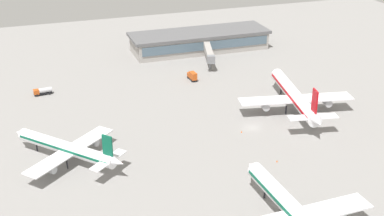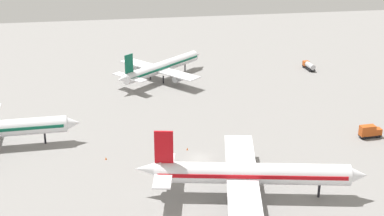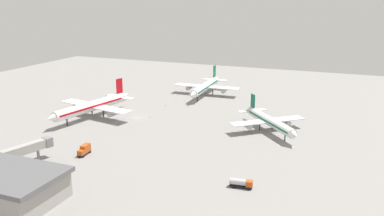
{
  "view_description": "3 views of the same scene",
  "coord_description": "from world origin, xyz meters",
  "px_view_note": "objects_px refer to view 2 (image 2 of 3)",
  "views": [
    {
      "loc": [
        65.16,
        133.09,
        73.43
      ],
      "look_at": [
        16.17,
        -10.5,
        4.51
      ],
      "focal_mm": 49.51,
      "sensor_mm": 36.0,
      "label": 1
    },
    {
      "loc": [
        -116.71,
        19.69,
        60.68
      ],
      "look_at": [
        18.02,
        -1.13,
        5.28
      ],
      "focal_mm": 53.06,
      "sensor_mm": 36.0,
      "label": 2
    },
    {
      "loc": [
        85.01,
        -146.71,
        50.96
      ],
      "look_at": [
        24.02,
        3.04,
        6.05
      ],
      "focal_mm": 37.62,
      "sensor_mm": 36.0,
      "label": 3
    }
  ],
  "objects_px": {
    "catering_truck": "(370,131)",
    "safety_cone_near_gate": "(187,149)",
    "safety_cone_mid_apron": "(106,158)",
    "airplane_distant": "(161,67)",
    "airplane_at_gate": "(249,173)",
    "fuel_truck": "(309,66)"
  },
  "relations": [
    {
      "from": "fuel_truck",
      "to": "safety_cone_mid_apron",
      "type": "relative_size",
      "value": 10.8
    },
    {
      "from": "safety_cone_near_gate",
      "to": "airplane_distant",
      "type": "bearing_deg",
      "value": 0.94
    },
    {
      "from": "airplane_at_gate",
      "to": "safety_cone_mid_apron",
      "type": "distance_m",
      "value": 35.85
    },
    {
      "from": "airplane_distant",
      "to": "safety_cone_near_gate",
      "type": "relative_size",
      "value": 52.49
    },
    {
      "from": "airplane_distant",
      "to": "airplane_at_gate",
      "type": "bearing_deg",
      "value": -123.46
    },
    {
      "from": "catering_truck",
      "to": "safety_cone_mid_apron",
      "type": "bearing_deg",
      "value": 177.58
    },
    {
      "from": "airplane_distant",
      "to": "catering_truck",
      "type": "distance_m",
      "value": 70.27
    },
    {
      "from": "catering_truck",
      "to": "safety_cone_near_gate",
      "type": "bearing_deg",
      "value": 175.82
    },
    {
      "from": "catering_truck",
      "to": "airplane_at_gate",
      "type": "bearing_deg",
      "value": -152.43
    },
    {
      "from": "airplane_at_gate",
      "to": "airplane_distant",
      "type": "height_order",
      "value": "airplane_at_gate"
    },
    {
      "from": "airplane_at_gate",
      "to": "fuel_truck",
      "type": "height_order",
      "value": "airplane_at_gate"
    },
    {
      "from": "airplane_at_gate",
      "to": "safety_cone_mid_apron",
      "type": "xyz_separation_m",
      "value": [
        20.85,
        28.74,
        -4.91
      ]
    },
    {
      "from": "catering_truck",
      "to": "safety_cone_mid_apron",
      "type": "relative_size",
      "value": 9.54
    },
    {
      "from": "airplane_distant",
      "to": "fuel_truck",
      "type": "relative_size",
      "value": 4.86
    },
    {
      "from": "fuel_truck",
      "to": "airplane_at_gate",
      "type": "bearing_deg",
      "value": 145.6
    },
    {
      "from": "safety_cone_mid_apron",
      "to": "airplane_distant",
      "type": "bearing_deg",
      "value": -18.93
    },
    {
      "from": "catering_truck",
      "to": "safety_cone_near_gate",
      "type": "relative_size",
      "value": 9.54
    },
    {
      "from": "airplane_distant",
      "to": "safety_cone_mid_apron",
      "type": "xyz_separation_m",
      "value": [
        -54.07,
        18.54,
        -3.97
      ]
    },
    {
      "from": "airplane_at_gate",
      "to": "catering_truck",
      "type": "relative_size",
      "value": 8.19
    },
    {
      "from": "airplane_at_gate",
      "to": "catering_truck",
      "type": "height_order",
      "value": "airplane_at_gate"
    },
    {
      "from": "airplane_distant",
      "to": "safety_cone_mid_apron",
      "type": "bearing_deg",
      "value": -150.14
    },
    {
      "from": "safety_cone_near_gate",
      "to": "safety_cone_mid_apron",
      "type": "xyz_separation_m",
      "value": [
        -2.04,
        19.39,
        0.0
      ]
    }
  ]
}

